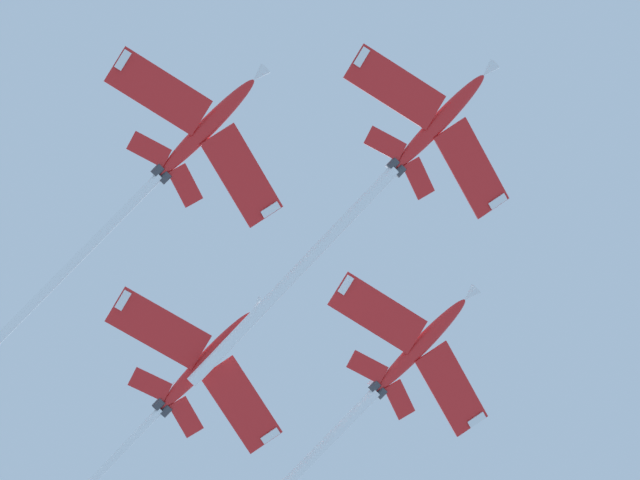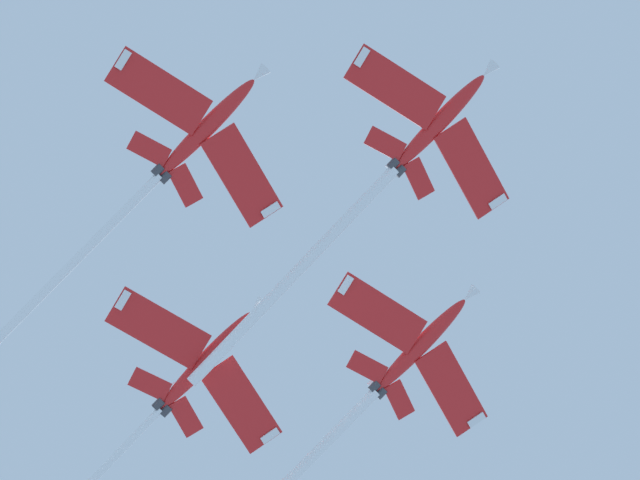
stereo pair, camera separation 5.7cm
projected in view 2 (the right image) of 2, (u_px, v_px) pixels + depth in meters
name	position (u px, v px, depth m)	size (l,w,h in m)	color
jet_lead	(382.00, 182.00, 133.42)	(26.60, 31.52, 14.93)	red
jet_left_wing	(364.00, 403.00, 136.86)	(27.19, 31.56, 14.65)	red
jet_right_wing	(168.00, 166.00, 129.78)	(25.28, 29.36, 14.11)	red
jet_slot	(175.00, 393.00, 132.71)	(25.85, 31.03, 13.63)	red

